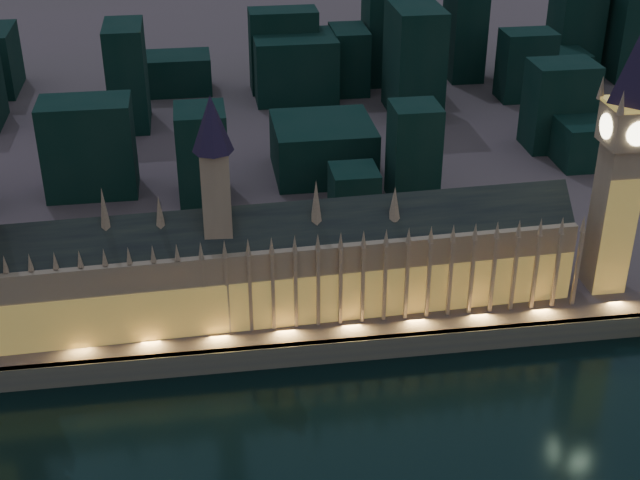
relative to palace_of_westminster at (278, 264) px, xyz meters
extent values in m
plane|color=black|center=(8.15, -61.74, -26.37)|extent=(2000.00, 2000.00, 0.00)
cube|color=#474238|center=(8.15, 458.26, -22.37)|extent=(2000.00, 960.00, 8.00)
cube|color=#4A4F48|center=(8.15, -20.74, -22.37)|extent=(2000.00, 2.50, 8.00)
cube|color=#887459|center=(0.91, 0.26, -4.37)|extent=(200.61, 27.55, 28.00)
cube|color=#AC8C3D|center=(0.91, -9.99, -9.37)|extent=(200.00, 0.50, 18.00)
cube|color=black|center=(0.91, 0.26, 12.63)|extent=(200.47, 23.82, 16.26)
cube|color=#887459|center=(-19.09, 0.26, 25.63)|extent=(9.00, 9.00, 32.00)
cone|color=#1F1832|center=(-19.09, 0.26, 50.63)|extent=(13.00, 13.00, 18.00)
cube|color=#887459|center=(-84.28, -10.34, -4.37)|extent=(1.20, 1.20, 28.00)
cone|color=#887459|center=(-84.28, -9.74, 12.63)|extent=(2.00, 2.00, 6.00)
cube|color=#887459|center=(-76.87, -10.34, -4.37)|extent=(1.20, 1.20, 28.00)
cone|color=#887459|center=(-76.87, -9.74, 12.63)|extent=(2.00, 2.00, 6.00)
cube|color=#887459|center=(-69.46, -10.34, -4.37)|extent=(1.20, 1.20, 28.00)
cone|color=#887459|center=(-69.46, -9.74, 12.63)|extent=(2.00, 2.00, 6.00)
cube|color=#887459|center=(-62.06, -10.34, -4.37)|extent=(1.20, 1.20, 28.00)
cone|color=#887459|center=(-62.06, -9.74, 12.63)|extent=(2.00, 2.00, 6.00)
cube|color=#887459|center=(-54.65, -10.34, -4.37)|extent=(1.20, 1.20, 28.00)
cone|color=#887459|center=(-54.65, -9.74, 12.63)|extent=(2.00, 2.00, 6.00)
cube|color=#887459|center=(-47.24, -10.34, -4.37)|extent=(1.20, 1.20, 28.00)
cone|color=#887459|center=(-47.24, -9.74, 12.63)|extent=(2.00, 2.00, 6.00)
cube|color=#887459|center=(-39.83, -10.34, -4.37)|extent=(1.20, 1.20, 28.00)
cone|color=#887459|center=(-39.83, -9.74, 12.63)|extent=(2.00, 2.00, 6.00)
cube|color=#887459|center=(-32.43, -10.34, -4.37)|extent=(1.20, 1.20, 28.00)
cone|color=#887459|center=(-32.43, -9.74, 12.63)|extent=(2.00, 2.00, 6.00)
cube|color=#887459|center=(-25.02, -10.34, -4.37)|extent=(1.20, 1.20, 28.00)
cone|color=#887459|center=(-25.02, -9.74, 12.63)|extent=(2.00, 2.00, 6.00)
cube|color=#887459|center=(-17.61, -10.34, -4.37)|extent=(1.20, 1.20, 28.00)
cone|color=#887459|center=(-17.61, -9.74, 12.63)|extent=(2.00, 2.00, 6.00)
cube|color=#887459|center=(-10.20, -10.34, -4.37)|extent=(1.20, 1.20, 28.00)
cone|color=#887459|center=(-10.20, -9.74, 12.63)|extent=(2.00, 2.00, 6.00)
cube|color=#887459|center=(-2.80, -10.34, -4.37)|extent=(1.20, 1.20, 28.00)
cone|color=#887459|center=(-2.80, -9.74, 12.63)|extent=(2.00, 2.00, 6.00)
cube|color=#887459|center=(4.61, -10.34, -4.37)|extent=(1.20, 1.20, 28.00)
cone|color=#887459|center=(4.61, -9.74, 12.63)|extent=(2.00, 2.00, 6.00)
cube|color=#887459|center=(12.02, -10.34, -4.37)|extent=(1.20, 1.20, 28.00)
cone|color=#887459|center=(12.02, -9.74, 12.63)|extent=(2.00, 2.00, 6.00)
cube|color=#887459|center=(19.43, -10.34, -4.37)|extent=(1.20, 1.20, 28.00)
cone|color=#887459|center=(19.43, -9.74, 12.63)|extent=(2.00, 2.00, 6.00)
cube|color=#887459|center=(26.83, -10.34, -4.37)|extent=(1.20, 1.20, 28.00)
cone|color=#887459|center=(26.83, -9.74, 12.63)|extent=(2.00, 2.00, 6.00)
cube|color=#887459|center=(34.24, -10.34, -4.37)|extent=(1.20, 1.20, 28.00)
cone|color=#887459|center=(34.24, -9.74, 12.63)|extent=(2.00, 2.00, 6.00)
cube|color=#887459|center=(41.65, -10.34, -4.37)|extent=(1.20, 1.20, 28.00)
cone|color=#887459|center=(41.65, -9.74, 12.63)|extent=(2.00, 2.00, 6.00)
cube|color=#887459|center=(49.06, -10.34, -4.37)|extent=(1.20, 1.20, 28.00)
cone|color=#887459|center=(49.06, -9.74, 12.63)|extent=(2.00, 2.00, 6.00)
cube|color=#887459|center=(56.46, -10.34, -4.37)|extent=(1.20, 1.20, 28.00)
cone|color=#887459|center=(56.46, -9.74, 12.63)|extent=(2.00, 2.00, 6.00)
cube|color=#887459|center=(63.87, -10.34, -4.37)|extent=(1.20, 1.20, 28.00)
cone|color=#887459|center=(63.87, -9.74, 12.63)|extent=(2.00, 2.00, 6.00)
cube|color=#887459|center=(71.28, -10.34, -4.37)|extent=(1.20, 1.20, 28.00)
cone|color=#887459|center=(71.28, -9.74, 12.63)|extent=(2.00, 2.00, 6.00)
cube|color=#887459|center=(78.69, -10.34, -4.37)|extent=(1.20, 1.20, 28.00)
cone|color=#887459|center=(78.69, -9.74, 12.63)|extent=(2.00, 2.00, 6.00)
cube|color=#887459|center=(86.09, -10.34, -4.37)|extent=(1.20, 1.20, 28.00)
cone|color=#887459|center=(86.09, -9.74, 12.63)|extent=(2.00, 2.00, 6.00)
cube|color=#887459|center=(93.50, -10.34, -4.37)|extent=(1.20, 1.20, 28.00)
cone|color=#887459|center=(93.50, -9.74, 12.63)|extent=(2.00, 2.00, 6.00)
cube|color=#887459|center=(100.91, -10.34, -4.37)|extent=(1.20, 1.20, 28.00)
cone|color=#887459|center=(100.91, -9.74, 12.63)|extent=(2.00, 2.00, 6.00)
cone|color=#887459|center=(-54.09, 0.26, 22.63)|extent=(4.40, 4.40, 18.00)
cone|color=#887459|center=(-37.09, 0.26, 20.63)|extent=(4.40, 4.40, 14.00)
cone|color=#887459|center=(12.91, 0.26, 21.63)|extent=(4.40, 4.40, 16.00)
cone|color=#887459|center=(38.91, 0.26, 19.63)|extent=(4.40, 4.40, 12.00)
cube|color=#887459|center=(116.15, 0.26, 8.74)|extent=(12.01, 12.01, 54.22)
cube|color=#AC8C3D|center=(116.15, -5.94, 3.63)|extent=(12.00, 0.50, 44.00)
cube|color=#887459|center=(116.15, 0.26, 42.56)|extent=(15.00, 15.00, 13.44)
cube|color=#F2C64C|center=(116.15, 0.26, 49.88)|extent=(15.75, 15.75, 1.20)
cone|color=#1F1832|center=(116.15, 0.26, 63.48)|extent=(18.00, 18.00, 26.00)
cylinder|color=#FFF2BF|center=(116.15, -7.49, 42.56)|extent=(8.40, 0.50, 8.40)
cylinder|color=#FFF2BF|center=(116.15, 8.01, 42.56)|extent=(8.40, 0.50, 8.40)
cylinder|color=#FFF2BF|center=(108.40, 0.26, 42.56)|extent=(0.50, 8.40, 8.40)
cone|color=#887459|center=(108.65, -7.24, 53.28)|extent=(2.60, 2.60, 8.00)
cone|color=#887459|center=(108.65, 7.76, 53.28)|extent=(2.60, 2.60, 8.00)
cube|color=black|center=(38.34, 68.85, -8.16)|extent=(19.03, 19.80, 20.41)
cube|color=black|center=(65.61, 80.27, 2.78)|extent=(19.65, 20.18, 42.30)
cube|color=black|center=(63.77, 225.55, -0.49)|extent=(19.44, 30.73, 35.76)
cube|color=black|center=(27.55, 231.86, 4.53)|extent=(37.76, 19.44, 45.80)
cube|color=black|center=(-56.51, 187.81, 7.77)|extent=(18.99, 34.57, 52.28)
cube|color=black|center=(-22.20, 95.26, 1.55)|extent=(21.11, 25.14, 39.84)
cube|color=black|center=(-69.71, 106.93, 2.47)|extent=(38.19, 23.57, 41.68)
cube|color=black|center=(177.02, 221.23, -7.94)|extent=(43.78, 39.06, 20.87)
cube|color=black|center=(32.07, 218.04, -0.93)|extent=(44.53, 36.65, 34.89)
cube|color=black|center=(-33.86, 238.11, -7.82)|extent=(40.45, 27.15, 21.11)
cube|color=black|center=(90.61, 183.81, 10.27)|extent=(24.63, 41.01, 57.28)
cube|color=black|center=(32.03, 112.84, -6.23)|extent=(44.15, 42.43, 24.27)
cube|color=black|center=(148.48, 127.57, 2.65)|extent=(30.39, 22.61, 42.04)
cube|color=black|center=(157.38, 197.75, 0.52)|extent=(28.33, 19.81, 37.78)
cube|color=black|center=(153.25, 108.74, -7.97)|extent=(24.83, 31.49, 20.80)
cube|color=black|center=(134.37, 239.85, 7.16)|extent=(19.19, 29.53, 51.07)
cube|color=black|center=(88.10, 238.26, 15.47)|extent=(26.00, 26.00, 67.69)
cube|color=black|center=(201.49, 238.26, 12.39)|extent=(26.00, 26.00, 61.53)
camera|label=1|loc=(-23.50, -256.11, 147.16)|focal=50.00mm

